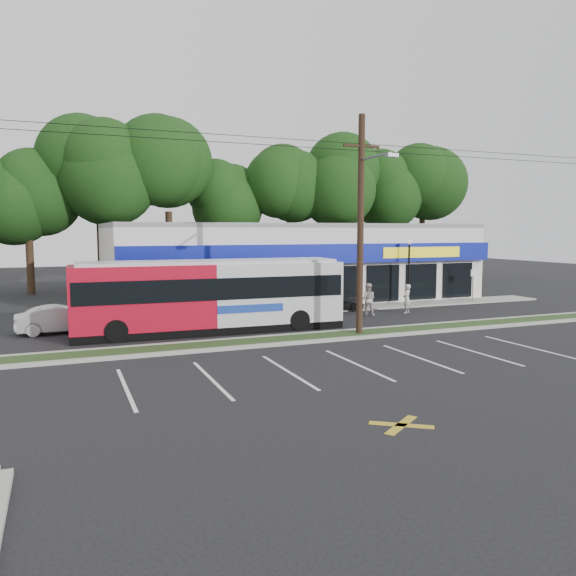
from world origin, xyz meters
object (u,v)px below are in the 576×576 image
(sign_post, at_px, (473,279))
(car_silver, at_px, (60,319))
(metrobus, at_px, (211,294))
(pedestrian_a, at_px, (407,299))
(car_dark, at_px, (331,300))
(utility_pole, at_px, (358,218))
(pedestrian_b, at_px, (368,299))
(lamp_post, at_px, (409,264))

(sign_post, relative_size, car_silver, 0.56)
(metrobus, xyz_separation_m, car_silver, (-6.70, 2.32, -1.16))
(sign_post, bearing_deg, pedestrian_a, -159.81)
(car_silver, height_order, pedestrian_a, pedestrian_a)
(sign_post, distance_m, pedestrian_a, 7.49)
(metrobus, distance_m, car_dark, 9.37)
(metrobus, relative_size, pedestrian_a, 7.50)
(utility_pole, height_order, car_silver, utility_pole)
(car_dark, height_order, pedestrian_b, pedestrian_b)
(utility_pole, relative_size, pedestrian_b, 26.97)
(car_dark, bearing_deg, car_silver, 101.70)
(car_dark, bearing_deg, sign_post, -84.24)
(utility_pole, relative_size, metrobus, 3.90)
(car_dark, relative_size, pedestrian_a, 2.32)
(lamp_post, xyz_separation_m, car_dark, (-5.71, -0.30, -1.99))
(sign_post, height_order, pedestrian_a, sign_post)
(lamp_post, height_order, pedestrian_a, lamp_post)
(pedestrian_a, bearing_deg, sign_post, 167.32)
(lamp_post, height_order, sign_post, lamp_post)
(sign_post, xyz_separation_m, car_dark, (-10.71, -0.07, -0.88))
(pedestrian_a, bearing_deg, pedestrian_b, -35.17)
(sign_post, distance_m, pedestrian_b, 9.91)
(utility_pole, distance_m, pedestrian_a, 9.20)
(lamp_post, xyz_separation_m, car_silver, (-20.80, -1.98, -2.01))
(utility_pole, distance_m, sign_post, 15.71)
(sign_post, height_order, car_dark, sign_post)
(car_dark, relative_size, pedestrian_b, 2.14)
(metrobus, distance_m, pedestrian_b, 9.70)
(car_silver, bearing_deg, utility_pole, -118.59)
(lamp_post, bearing_deg, car_dark, -176.99)
(car_silver, relative_size, pedestrian_b, 2.15)
(utility_pole, height_order, metrobus, utility_pole)
(car_silver, distance_m, pedestrian_a, 18.82)
(utility_pole, height_order, pedestrian_b, utility_pole)
(car_dark, xyz_separation_m, pedestrian_b, (1.13, -2.40, 0.25))
(car_silver, bearing_deg, metrobus, -112.70)
(car_dark, distance_m, car_silver, 15.19)
(pedestrian_b, bearing_deg, pedestrian_a, -153.29)
(car_dark, distance_m, pedestrian_a, 4.47)
(metrobus, height_order, car_silver, metrobus)
(sign_post, xyz_separation_m, pedestrian_a, (-7.00, -2.57, -0.70))
(utility_pole, bearing_deg, pedestrian_a, 39.44)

